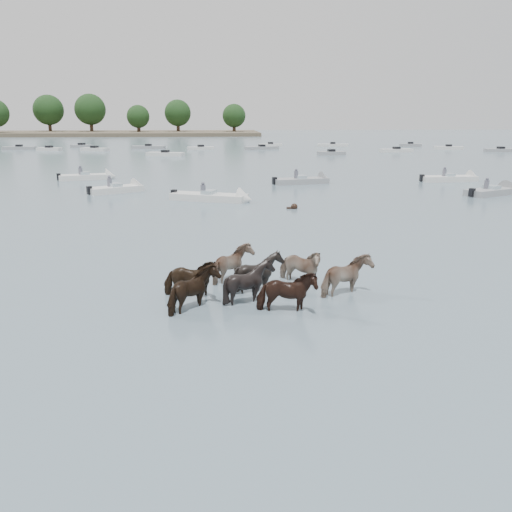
{
  "coord_description": "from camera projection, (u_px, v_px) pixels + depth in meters",
  "views": [
    {
      "loc": [
        -2.46,
        -14.53,
        5.85
      ],
      "look_at": [
        -1.16,
        3.18,
        1.1
      ],
      "focal_mm": 37.16,
      "sensor_mm": 36.0,
      "label": 1
    }
  ],
  "objects": [
    {
      "name": "swimming_pony",
      "position": [
        294.0,
        207.0,
        34.04
      ],
      "size": [
        0.72,
        0.44,
        0.44
      ],
      "color": "black",
      "rests_on": "ground"
    },
    {
      "name": "motorboat_d",
      "position": [
        497.0,
        191.0,
        40.23
      ],
      "size": [
        5.03,
        3.57,
        1.92
      ],
      "rotation": [
        0.0,
        0.0,
        0.46
      ],
      "color": "gray",
      "rests_on": "ground"
    },
    {
      "name": "pony_herd",
      "position": [
        259.0,
        280.0,
        17.56
      ],
      "size": [
        7.22,
        4.74,
        1.62
      ],
      "color": "black",
      "rests_on": "ground"
    },
    {
      "name": "motorboat_b",
      "position": [
        219.0,
        198.0,
        37.06
      ],
      "size": [
        6.05,
        3.66,
        1.92
      ],
      "rotation": [
        0.0,
        0.0,
        -0.38
      ],
      "color": "silver",
      "rests_on": "ground"
    },
    {
      "name": "motorboat_c",
      "position": [
        308.0,
        181.0,
        46.65
      ],
      "size": [
        5.53,
        2.76,
        1.92
      ],
      "rotation": [
        0.0,
        0.0,
        0.23
      ],
      "color": "gray",
      "rests_on": "ground"
    },
    {
      "name": "motorboat_f",
      "position": [
        94.0,
        177.0,
        49.57
      ],
      "size": [
        5.35,
        2.85,
        1.92
      ],
      "rotation": [
        0.0,
        0.0,
        0.26
      ],
      "color": "silver",
      "rests_on": "ground"
    },
    {
      "name": "motorboat_e",
      "position": [
        456.0,
        179.0,
        48.21
      ],
      "size": [
        5.7,
        1.89,
        1.92
      ],
      "rotation": [
        0.0,
        0.0,
        0.05
      ],
      "color": "silver",
      "rests_on": "ground"
    },
    {
      "name": "ground",
      "position": [
        303.0,
        319.0,
        15.68
      ],
      "size": [
        400.0,
        400.0,
        0.0
      ],
      "primitive_type": "plane",
      "color": "slate",
      "rests_on": "ground"
    },
    {
      "name": "motorboat_a",
      "position": [
        124.0,
        189.0,
        41.54
      ],
      "size": [
        4.69,
        3.83,
        1.92
      ],
      "rotation": [
        0.0,
        0.0,
        0.58
      ],
      "color": "silver",
      "rests_on": "ground"
    },
    {
      "name": "distant_flotilla",
      "position": [
        223.0,
        149.0,
        90.29
      ],
      "size": [
        106.69,
        27.09,
        0.93
      ],
      "color": "silver",
      "rests_on": "ground"
    }
  ]
}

